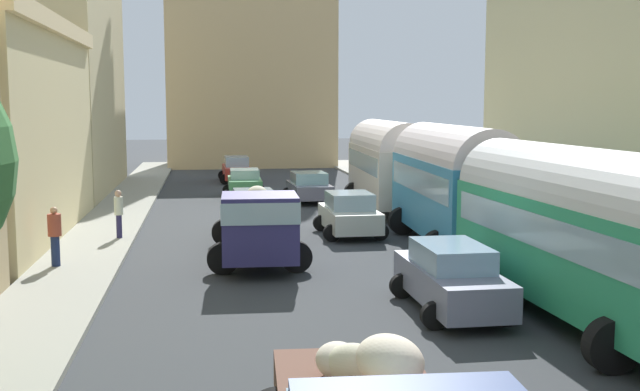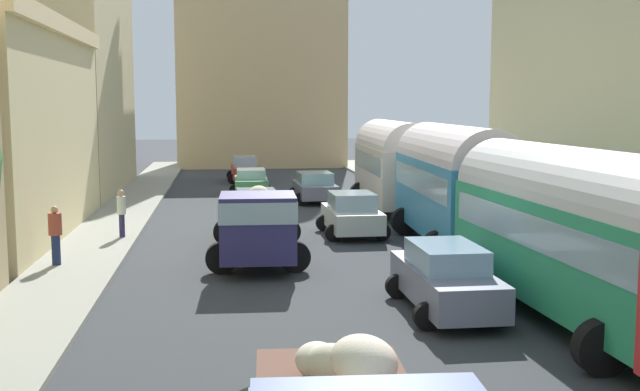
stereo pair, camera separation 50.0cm
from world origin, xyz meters
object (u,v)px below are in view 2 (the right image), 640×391
at_px(parked_bus_2, 454,180).
at_px(car_5, 315,187).
at_px(parked_bus_1, 581,228).
at_px(cargo_truck_1, 258,224).
at_px(car_1, 251,183).
at_px(pedestrian_2, 121,211).
at_px(car_0, 257,212).
at_px(car_4, 352,214).
at_px(pedestrian_3, 55,234).
at_px(parked_bus_3, 393,161).
at_px(car_3, 446,278).
at_px(car_2, 245,169).

distance_m(parked_bus_2, car_5, 12.76).
distance_m(parked_bus_1, parked_bus_2, 9.00).
xyz_separation_m(parked_bus_1, cargo_truck_1, (-6.56, 7.38, -0.95)).
relative_size(car_1, pedestrian_2, 2.02).
height_order(car_0, car_4, car_0).
bearing_deg(pedestrian_3, parked_bus_1, -30.00).
distance_m(car_5, pedestrian_3, 16.88).
distance_m(cargo_truck_1, car_1, 15.75).
relative_size(car_1, car_4, 1.00).
xyz_separation_m(parked_bus_3, car_1, (-6.18, 5.12, -1.47)).
relative_size(parked_bus_3, car_5, 2.18).
bearing_deg(car_0, pedestrian_3, -138.48).
xyz_separation_m(car_0, car_1, (0.16, 10.60, -0.05)).
bearing_deg(car_3, pedestrian_2, 129.95).
bearing_deg(pedestrian_3, car_0, 41.52).
bearing_deg(parked_bus_3, pedestrian_3, -138.82).
xyz_separation_m(car_1, car_5, (3.05, -1.85, -0.02)).
bearing_deg(cargo_truck_1, car_1, 88.62).
xyz_separation_m(parked_bus_3, car_2, (-6.26, 13.36, -1.44)).
distance_m(parked_bus_2, car_3, 8.17).
distance_m(car_1, car_3, 22.04).
xyz_separation_m(parked_bus_3, car_3, (-2.53, -16.62, -1.44)).
xyz_separation_m(parked_bus_1, pedestrian_3, (-12.40, 7.16, -1.07)).
relative_size(parked_bus_2, pedestrian_3, 4.45).
bearing_deg(cargo_truck_1, pedestrian_2, 137.01).
distance_m(parked_bus_1, cargo_truck_1, 9.92).
relative_size(parked_bus_1, cargo_truck_1, 1.28).
bearing_deg(car_1, car_3, -80.47).
distance_m(parked_bus_2, car_1, 15.49).
bearing_deg(cargo_truck_1, parked_bus_2, 13.89).
bearing_deg(car_0, car_1, 89.12).
bearing_deg(car_2, car_3, -82.92).
bearing_deg(car_1, cargo_truck_1, -91.38).
bearing_deg(car_2, parked_bus_3, -64.90).
relative_size(cargo_truck_1, pedestrian_3, 3.98).
distance_m(cargo_truck_1, car_3, 7.24).
height_order(cargo_truck_1, pedestrian_3, cargo_truck_1).
distance_m(car_3, pedestrian_3, 11.43).
height_order(car_5, pedestrian_2, pedestrian_2).
xyz_separation_m(parked_bus_1, car_4, (-2.95, 11.66, -1.35)).
bearing_deg(car_4, parked_bus_3, 65.03).
height_order(parked_bus_1, pedestrian_2, parked_bus_1).
bearing_deg(pedestrian_3, car_2, 75.78).
bearing_deg(cargo_truck_1, car_4, 49.88).
distance_m(parked_bus_1, pedestrian_2, 16.11).
relative_size(parked_bus_3, car_2, 2.01).
xyz_separation_m(parked_bus_1, car_1, (-6.18, 23.12, -1.37)).
distance_m(parked_bus_2, cargo_truck_1, 6.85).
bearing_deg(car_5, parked_bus_1, -81.61).
relative_size(car_0, car_5, 1.14).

